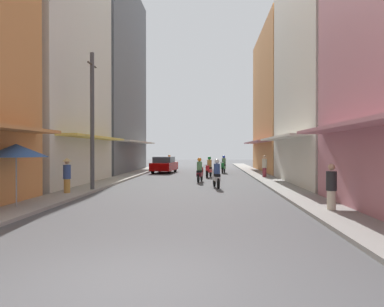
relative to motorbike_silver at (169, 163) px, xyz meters
The scene contains 18 objects.
ground_plane 11.79m from the motorbike_silver, 75.50° to the right, with size 104.17×104.17×0.00m, color #4C4C4F.
sidewalk_left 11.62m from the motorbike_silver, 100.98° to the right, with size 1.59×55.35×0.12m, color #9E9991.
sidewalk_right 14.00m from the motorbike_silver, 54.58° to the right, with size 1.59×55.35×0.12m, color gray.
building_left_mid 17.78m from the motorbike_silver, 111.14° to the right, with size 7.05×10.21×13.96m.
building_left_far 10.47m from the motorbike_silver, 153.70° to the right, with size 7.05×13.57×17.53m.
building_right_mid 19.89m from the motorbike_silver, 50.81° to the right, with size 7.05×10.86×14.29m.
building_right_far 13.45m from the motorbike_silver, 10.60° to the right, with size 7.05×13.04×13.17m.
motorbike_silver is the anchor object (origin of this frame).
motorbike_white 17.20m from the motorbike_silver, 74.78° to the right, with size 0.58×1.80×1.58m.
motorbike_red 9.96m from the motorbike_silver, 65.89° to the right, with size 0.63×1.79×1.58m.
motorbike_maroon 13.62m from the motorbike_silver, 75.06° to the right, with size 0.56×1.80×1.58m.
motorbike_green 6.67m from the motorbike_silver, 36.75° to the right, with size 0.60×1.80×1.58m.
parked_car 3.93m from the motorbike_silver, 89.73° to the right, with size 2.15×4.25×1.45m.
pedestrian_midway 25.82m from the motorbike_silver, 71.59° to the right, with size 0.34×0.34×1.62m.
pedestrian_crossing 12.93m from the motorbike_silver, 51.32° to the right, with size 0.34×0.34×1.69m.
pedestrian_far 20.49m from the motorbike_silver, 96.52° to the right, with size 0.44×0.44×1.71m.
vendor_umbrella 24.58m from the motorbike_silver, 95.78° to the right, with size 2.13×2.13×2.28m.
utility_pole 19.09m from the motorbike_silver, 95.06° to the right, with size 0.20×1.20×6.89m.
Camera 1 is at (1.27, -5.57, 2.07)m, focal length 34.19 mm.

